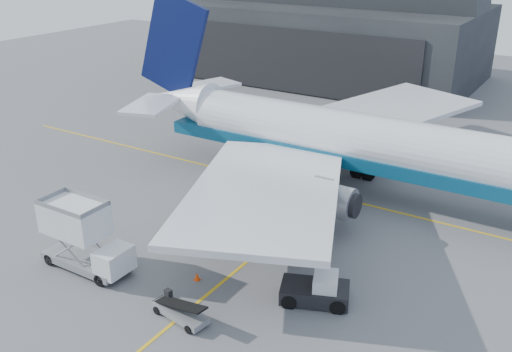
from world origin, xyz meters
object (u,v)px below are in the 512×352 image
Objects in this scene: belt_loader_a at (180,311)px; airliner at (352,141)px; pushback_tug at (317,291)px; catering_truck at (83,237)px.

airliner is at bearing 95.98° from belt_loader_a.
airliner reaches higher than pushback_tug.
catering_truck is 1.63× the size of belt_loader_a.
pushback_tug is at bearing 17.69° from catering_truck.
pushback_tug is at bearing 52.64° from belt_loader_a.
catering_truck is (-10.80, -22.93, -2.47)m from airliner.
airliner is 7.04× the size of catering_truck.
catering_truck is at bearing -177.72° from belt_loader_a.
pushback_tug reaches higher than belt_loader_a.
catering_truck is at bearing 176.20° from pushback_tug.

